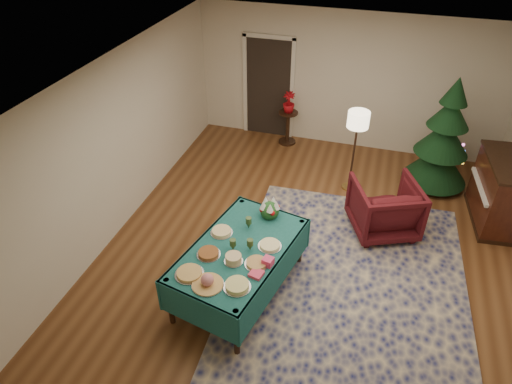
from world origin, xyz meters
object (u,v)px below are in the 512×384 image
(gift_box, at_px, (268,262))
(side_table, at_px, (288,128))
(potted_plant, at_px, (289,107))
(buffet_table, at_px, (239,257))
(floor_lamp, at_px, (358,124))
(piano, at_px, (498,193))
(armchair, at_px, (385,205))
(christmas_tree, at_px, (443,139))

(gift_box, distance_m, side_table, 4.48)
(potted_plant, bearing_deg, buffet_table, -85.15)
(gift_box, xyz_separation_m, potted_plant, (-0.79, 4.38, 0.00))
(floor_lamp, distance_m, piano, 2.46)
(gift_box, relative_size, piano, 0.09)
(floor_lamp, distance_m, potted_plant, 2.01)
(gift_box, xyz_separation_m, armchair, (1.32, 2.05, -0.33))
(potted_plant, xyz_separation_m, piano, (3.80, -1.56, -0.27))
(buffet_table, bearing_deg, side_table, 94.85)
(armchair, bearing_deg, christmas_tree, -140.62)
(floor_lamp, distance_m, christmas_tree, 1.60)
(gift_box, distance_m, potted_plant, 4.45)
(gift_box, height_order, potted_plant, potted_plant)
(armchair, distance_m, side_table, 3.15)
(piano, bearing_deg, gift_box, -136.89)
(armchair, xyz_separation_m, floor_lamp, (-0.64, 1.04, 0.79))
(floor_lamp, height_order, piano, floor_lamp)
(floor_lamp, relative_size, potted_plant, 3.51)
(piano, bearing_deg, buffet_table, -142.52)
(armchair, bearing_deg, floor_lamp, -82.42)
(gift_box, xyz_separation_m, christmas_tree, (2.13, 3.67, 0.10))
(floor_lamp, relative_size, side_table, 2.14)
(buffet_table, height_order, armchair, armchair)
(buffet_table, relative_size, armchair, 2.23)
(floor_lamp, xyz_separation_m, side_table, (-1.47, 1.30, -0.94))
(armchair, xyz_separation_m, christmas_tree, (0.82, 1.62, 0.43))
(side_table, bearing_deg, christmas_tree, -13.72)
(gift_box, relative_size, floor_lamp, 0.08)
(side_table, relative_size, piano, 0.52)
(potted_plant, bearing_deg, floor_lamp, -41.42)
(armchair, height_order, piano, piano)
(gift_box, relative_size, side_table, 0.18)
(buffet_table, bearing_deg, armchair, 46.90)
(side_table, xyz_separation_m, potted_plant, (0.00, -0.00, 0.48))
(floor_lamp, height_order, side_table, floor_lamp)
(gift_box, bearing_deg, buffet_table, 157.72)
(armchair, distance_m, christmas_tree, 1.87)
(buffet_table, xyz_separation_m, potted_plant, (-0.36, 4.20, 0.21))
(piano, bearing_deg, potted_plant, 157.67)
(gift_box, height_order, side_table, gift_box)
(side_table, bearing_deg, piano, -22.33)
(gift_box, height_order, armchair, armchair)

